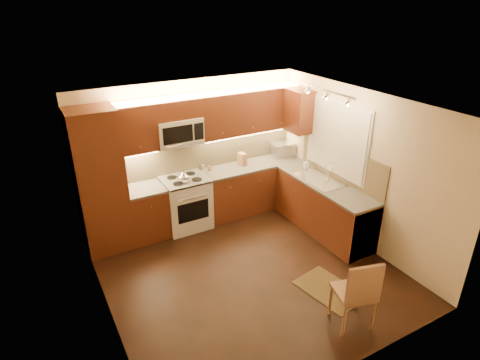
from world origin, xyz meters
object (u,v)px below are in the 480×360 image
toaster_oven (282,149)px  kettle (183,177)px  knife_block (242,159)px  soap_bottle (306,163)px  stove (186,203)px  dining_chair (354,290)px  microwave (178,131)px  sink (320,176)px

toaster_oven → kettle: bearing=-165.1°
knife_block → soap_bottle: 1.16m
toaster_oven → soap_bottle: (0.03, -0.71, -0.05)m
toaster_oven → knife_block: 0.91m
stove → soap_bottle: soap_bottle is taller
stove → dining_chair: (0.89, -3.16, 0.04)m
microwave → soap_bottle: (2.12, -0.72, -0.74)m
stove → kettle: kettle is taller
stove → soap_bottle: 2.26m
kettle → toaster_oven: toaster_oven is taller
soap_bottle → stove: bearing=169.5°
soap_bottle → microwave: bearing=166.2°
knife_block → dining_chair: bearing=-103.2°
sink → dining_chair: sink is taller
soap_bottle → knife_block: bearing=148.9°
microwave → dining_chair: (0.89, -3.30, -1.22)m
dining_chair → soap_bottle: bearing=80.5°
sink → toaster_oven: (0.09, 1.25, 0.05)m
toaster_oven → dining_chair: size_ratio=0.43×
stove → kettle: 0.58m
microwave → dining_chair: 3.63m
microwave → kettle: 0.75m
knife_block → dining_chair: knife_block is taller
stove → sink: (2.00, -1.12, 0.52)m
stove → kettle: (-0.06, -0.13, 0.56)m
toaster_oven → sink: bearing=-85.9°
kettle → soap_bottle: bearing=-1.1°
microwave → knife_block: 1.38m
toaster_oven → knife_block: bearing=-170.5°
stove → kettle: bearing=-115.6°
sink → knife_block: knife_block is taller
sink → dining_chair: bearing=-118.5°
sink → stove: bearing=150.6°
microwave → toaster_oven: size_ratio=1.76×
knife_block → dining_chair: size_ratio=0.23×
kettle → dining_chair: size_ratio=0.21×
toaster_oven → dining_chair: (-1.19, -3.29, -0.53)m
stove → microwave: (0.00, 0.14, 1.26)m
stove → soap_bottle: (2.12, -0.58, 0.52)m
stove → toaster_oven: bearing=3.4°
stove → microwave: 1.27m
soap_bottle → toaster_oven: bearing=97.6°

